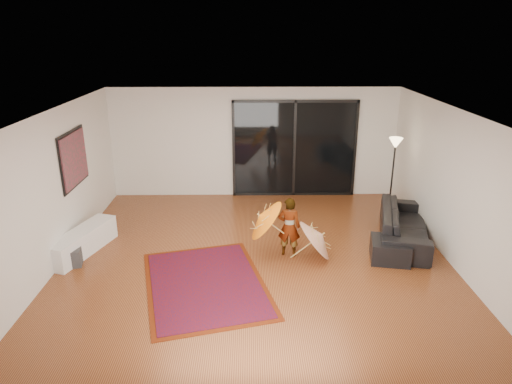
{
  "coord_description": "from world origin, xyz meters",
  "views": [
    {
      "loc": [
        -0.11,
        -7.46,
        3.98
      ],
      "look_at": [
        0.01,
        0.6,
        1.1
      ],
      "focal_mm": 32.0,
      "sensor_mm": 36.0,
      "label": 1
    }
  ],
  "objects_px": {
    "ottoman": "(390,250)",
    "child": "(289,227)",
    "sofa": "(404,225)",
    "media_console": "(83,242)"
  },
  "relations": [
    {
      "from": "child",
      "to": "ottoman",
      "type": "bearing_deg",
      "value": -176.7
    },
    {
      "from": "sofa",
      "to": "child",
      "type": "bearing_deg",
      "value": 119.26
    },
    {
      "from": "sofa",
      "to": "child",
      "type": "height_order",
      "value": "child"
    },
    {
      "from": "child",
      "to": "sofa",
      "type": "bearing_deg",
      "value": -155.63
    },
    {
      "from": "ottoman",
      "to": "child",
      "type": "relative_size",
      "value": 0.6
    },
    {
      "from": "media_console",
      "to": "sofa",
      "type": "relative_size",
      "value": 0.72
    },
    {
      "from": "ottoman",
      "to": "child",
      "type": "xyz_separation_m",
      "value": [
        -1.83,
        0.23,
        0.37
      ]
    },
    {
      "from": "ottoman",
      "to": "child",
      "type": "distance_m",
      "value": 1.88
    },
    {
      "from": "sofa",
      "to": "ottoman",
      "type": "distance_m",
      "value": 0.96
    },
    {
      "from": "media_console",
      "to": "child",
      "type": "distance_m",
      "value": 3.88
    }
  ]
}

